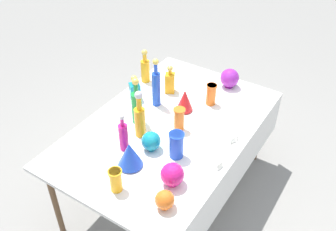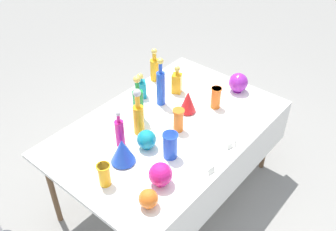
% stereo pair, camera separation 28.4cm
% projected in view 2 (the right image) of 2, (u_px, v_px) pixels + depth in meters
% --- Properties ---
extents(ground_plane, '(40.00, 40.00, 0.00)m').
position_uv_depth(ground_plane, '(168.00, 191.00, 3.37)').
color(ground_plane, gray).
extents(display_table, '(1.83, 1.19, 0.76)m').
position_uv_depth(display_table, '(172.00, 134.00, 2.92)').
color(display_table, white).
rests_on(display_table, ground).
extents(tall_bottle_0, '(0.07, 0.07, 0.43)m').
position_uv_depth(tall_bottle_0, '(161.00, 86.00, 3.03)').
color(tall_bottle_0, blue).
rests_on(tall_bottle_0, display_table).
extents(tall_bottle_1, '(0.07, 0.07, 0.30)m').
position_uv_depth(tall_bottle_1, '(120.00, 132.00, 2.66)').
color(tall_bottle_1, '#C61972').
rests_on(tall_bottle_1, display_table).
extents(tall_bottle_2, '(0.08, 0.08, 0.39)m').
position_uv_depth(tall_bottle_2, '(138.00, 116.00, 2.74)').
color(tall_bottle_2, orange).
rests_on(tall_bottle_2, display_table).
extents(tall_bottle_3, '(0.08, 0.08, 0.32)m').
position_uv_depth(tall_bottle_3, '(155.00, 68.00, 3.35)').
color(tall_bottle_3, orange).
rests_on(tall_bottle_3, display_table).
extents(tall_bottle_4, '(0.08, 0.08, 0.40)m').
position_uv_depth(tall_bottle_4, '(138.00, 103.00, 2.87)').
color(tall_bottle_4, '#198C38').
rests_on(tall_bottle_4, display_table).
extents(square_decanter_0, '(0.11, 0.11, 0.26)m').
position_uv_depth(square_decanter_0, '(177.00, 82.00, 3.21)').
color(square_decanter_0, orange).
rests_on(square_decanter_0, display_table).
extents(square_decanter_1, '(0.12, 0.12, 0.23)m').
position_uv_depth(square_decanter_1, '(141.00, 88.00, 3.16)').
color(square_decanter_1, teal).
rests_on(square_decanter_1, display_table).
extents(slender_vase_0, '(0.09, 0.09, 0.17)m').
position_uv_depth(slender_vase_0, '(104.00, 174.00, 2.38)').
color(slender_vase_0, orange).
rests_on(slender_vase_0, display_table).
extents(slender_vase_1, '(0.11, 0.11, 0.20)m').
position_uv_depth(slender_vase_1, '(170.00, 145.00, 2.57)').
color(slender_vase_1, blue).
rests_on(slender_vase_1, display_table).
extents(slender_vase_2, '(0.09, 0.09, 0.19)m').
position_uv_depth(slender_vase_2, '(178.00, 119.00, 2.80)').
color(slender_vase_2, orange).
rests_on(slender_vase_2, display_table).
extents(slender_vase_3, '(0.09, 0.09, 0.19)m').
position_uv_depth(slender_vase_3, '(216.00, 97.00, 3.04)').
color(slender_vase_3, orange).
rests_on(slender_vase_3, display_table).
extents(fluted_vase_0, '(0.17, 0.17, 0.20)m').
position_uv_depth(fluted_vase_0, '(122.00, 151.00, 2.53)').
color(fluted_vase_0, blue).
rests_on(fluted_vase_0, display_table).
extents(fluted_vase_1, '(0.14, 0.14, 0.20)m').
position_uv_depth(fluted_vase_1, '(188.00, 102.00, 2.98)').
color(fluted_vase_1, red).
rests_on(fluted_vase_1, display_table).
extents(round_bowl_0, '(0.16, 0.16, 0.16)m').
position_uv_depth(round_bowl_0, '(161.00, 174.00, 2.38)').
color(round_bowl_0, '#C61972').
rests_on(round_bowl_0, display_table).
extents(round_bowl_1, '(0.12, 0.12, 0.13)m').
position_uv_depth(round_bowl_1, '(148.00, 199.00, 2.25)').
color(round_bowl_1, orange).
rests_on(round_bowl_1, display_table).
extents(round_bowl_2, '(0.14, 0.14, 0.15)m').
position_uv_depth(round_bowl_2, '(147.00, 139.00, 2.66)').
color(round_bowl_2, teal).
rests_on(round_bowl_2, display_table).
extents(round_bowl_3, '(0.17, 0.17, 0.17)m').
position_uv_depth(round_bowl_3, '(238.00, 83.00, 3.23)').
color(round_bowl_3, purple).
rests_on(round_bowl_3, display_table).
extents(price_tag_left, '(0.06, 0.03, 0.04)m').
position_uv_depth(price_tag_left, '(230.00, 146.00, 2.69)').
color(price_tag_left, white).
rests_on(price_tag_left, display_table).
extents(price_tag_center, '(0.06, 0.03, 0.05)m').
position_uv_depth(price_tag_center, '(211.00, 171.00, 2.49)').
color(price_tag_center, white).
rests_on(price_tag_center, display_table).
extents(price_tag_right, '(0.05, 0.03, 0.04)m').
position_uv_depth(price_tag_right, '(235.00, 143.00, 2.72)').
color(price_tag_right, white).
rests_on(price_tag_right, display_table).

